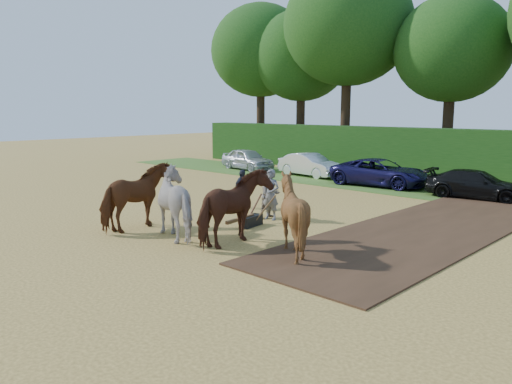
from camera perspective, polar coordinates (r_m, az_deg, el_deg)
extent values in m
plane|color=gold|center=(14.00, 2.45, -7.61)|extent=(120.00, 120.00, 0.00)
cube|color=#472D1C|center=(19.00, 20.15, -3.55)|extent=(4.50, 17.00, 0.05)
cube|color=#38601E|center=(25.94, 23.42, -0.42)|extent=(50.00, 5.00, 0.03)
cube|color=#14380F|center=(29.99, 26.67, 3.45)|extent=(46.00, 1.60, 3.00)
imported|color=#A0947E|center=(18.96, 1.60, -0.35)|extent=(0.83, 0.98, 1.76)
imported|color=#272A34|center=(20.87, -1.62, 0.36)|extent=(0.50, 0.99, 1.63)
imported|color=brown|center=(17.54, -13.41, -0.56)|extent=(1.66, 2.86, 2.28)
imported|color=beige|center=(16.28, -8.36, -1.16)|extent=(2.55, 2.28, 2.28)
imported|color=#55291A|center=(15.17, -2.51, -1.84)|extent=(1.66, 2.86, 2.28)
imported|color=brown|center=(14.24, 4.18, -2.59)|extent=(2.16, 2.35, 2.28)
cube|color=black|center=(17.73, -0.59, -3.32)|extent=(0.54, 1.03, 0.38)
cube|color=brown|center=(17.17, -1.84, -3.09)|extent=(0.36, 1.52, 0.11)
cylinder|color=brown|center=(18.26, -0.13, -1.64)|extent=(0.39, 1.07, 0.80)
cylinder|color=brown|center=(17.99, 1.12, -1.80)|extent=(0.09, 1.10, 0.80)
imported|color=#97968F|center=(18.64, 1.71, -0.30)|extent=(0.76, 0.56, 1.90)
imported|color=silver|center=(34.26, -0.99, 3.77)|extent=(4.46, 2.24, 1.46)
imported|color=silver|center=(31.04, 6.19, 3.10)|extent=(4.47, 1.96, 1.43)
imported|color=#1A1646|center=(27.71, 14.03, 2.17)|extent=(5.50, 2.91, 1.47)
imported|color=black|center=(25.27, 23.91, 0.79)|extent=(4.77, 2.46, 1.32)
cylinder|color=#382616|center=(43.44, 0.53, 7.87)|extent=(0.70, 0.70, 5.85)
ellipsoid|color=#163F11|center=(43.70, 0.55, 15.86)|extent=(8.40, 8.40, 7.73)
cylinder|color=#382616|center=(41.19, 5.10, 7.44)|extent=(0.70, 0.70, 5.40)
ellipsoid|color=#163F11|center=(41.38, 5.21, 15.24)|extent=(7.80, 7.80, 7.18)
cylinder|color=#382616|center=(37.40, 10.16, 7.99)|extent=(0.70, 0.70, 6.53)
ellipsoid|color=#163F11|center=(37.85, 10.47, 18.20)|extent=(9.20, 9.20, 8.46)
cylinder|color=#382616|center=(35.39, 21.01, 6.35)|extent=(0.70, 0.70, 5.17)
ellipsoid|color=#163F11|center=(35.57, 21.53, 15.00)|extent=(7.40, 7.40, 6.81)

